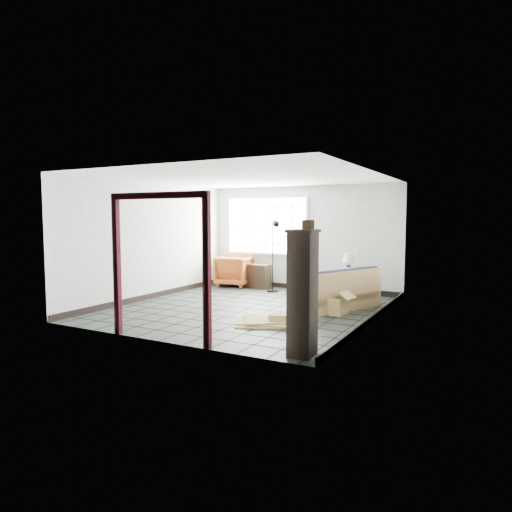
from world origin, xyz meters
The scene contains 15 objects.
ground centered at (0.00, 0.00, 0.00)m, with size 5.50×5.50×0.00m, color black.
room_shell centered at (0.00, 0.03, 1.68)m, with size 5.02×5.52×2.61m.
window_panel centered at (-1.00, 2.70, 1.60)m, with size 2.32×0.08×1.52m.
doorway_trim centered at (0.00, -2.70, 1.38)m, with size 1.80×0.08×2.20m.
futon_sofa centered at (1.61, 0.82, 0.30)m, with size 1.42×1.98×0.82m.
armchair centered at (-1.78, 2.40, 0.44)m, with size 0.85×0.80×0.88m, color #953815.
side_table centered at (1.26, 2.40, 0.46)m, with size 0.59×0.59×0.56m.
table_lamp centered at (1.32, 2.37, 0.86)m, with size 0.31×0.31×0.43m.
projector centered at (1.34, 2.40, 0.62)m, with size 0.38×0.35×0.11m.
floor_lamp centered at (-0.40, 1.95, 0.97)m, with size 0.48×0.49×1.82m.
console_shelf centered at (-1.15, 2.40, 0.31)m, with size 0.82×0.41×0.61m.
tall_shelf centered at (2.15, -2.38, 0.85)m, with size 0.39×0.48×1.68m.
pot centered at (2.21, -2.36, 1.74)m, with size 0.20×0.20×0.12m.
open_box centered at (1.65, 0.32, 0.16)m, with size 0.86×0.51×0.45m.
cardboard_pile centered at (1.00, -0.93, 0.05)m, with size 1.46×1.29×0.18m.
Camera 1 is at (4.44, -7.88, 1.85)m, focal length 32.00 mm.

